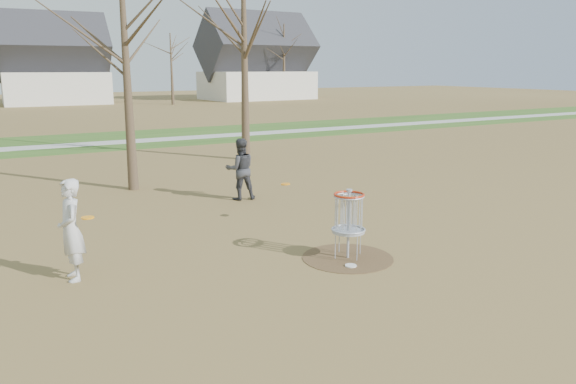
% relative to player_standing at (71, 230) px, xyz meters
% --- Properties ---
extents(ground, '(160.00, 160.00, 0.00)m').
position_rel_player_standing_xyz_m(ground, '(4.87, -1.48, -0.90)').
color(ground, brown).
rests_on(ground, ground).
extents(green_band, '(160.00, 8.00, 0.01)m').
position_rel_player_standing_xyz_m(green_band, '(4.87, 19.52, -0.90)').
color(green_band, '#2D5119').
rests_on(green_band, ground).
extents(footpath, '(160.00, 1.50, 0.01)m').
position_rel_player_standing_xyz_m(footpath, '(4.87, 18.52, -0.89)').
color(footpath, '#9E9E99').
rests_on(footpath, green_band).
extents(dirt_circle, '(1.80, 1.80, 0.01)m').
position_rel_player_standing_xyz_m(dirt_circle, '(4.87, -1.48, -0.90)').
color(dirt_circle, '#47331E').
rests_on(dirt_circle, ground).
extents(player_standing, '(0.44, 0.66, 1.81)m').
position_rel_player_standing_xyz_m(player_standing, '(0.00, 0.00, 0.00)').
color(player_standing, silver).
rests_on(player_standing, ground).
extents(player_throwing, '(0.97, 0.82, 1.74)m').
position_rel_player_standing_xyz_m(player_throwing, '(5.18, 4.16, -0.03)').
color(player_throwing, '#323337').
rests_on(player_throwing, ground).
extents(disc_grounded, '(0.22, 0.22, 0.02)m').
position_rel_player_standing_xyz_m(disc_grounded, '(4.63, -1.91, -0.88)').
color(disc_grounded, white).
rests_on(disc_grounded, dirt_circle).
extents(discs_in_play, '(4.99, 1.74, 0.20)m').
position_rel_player_standing_xyz_m(discs_in_play, '(2.76, 0.58, 0.15)').
color(discs_in_play, orange).
rests_on(discs_in_play, ground).
extents(disc_golf_basket, '(0.64, 0.64, 1.35)m').
position_rel_player_standing_xyz_m(disc_golf_basket, '(4.87, -1.48, 0.01)').
color(disc_golf_basket, '#9EA3AD').
rests_on(disc_golf_basket, ground).
extents(bare_trees, '(52.62, 44.98, 9.00)m').
position_rel_player_standing_xyz_m(bare_trees, '(6.64, 34.31, 4.44)').
color(bare_trees, '#382B1E').
rests_on(bare_trees, ground).
extents(houses_row, '(56.51, 10.01, 7.26)m').
position_rel_player_standing_xyz_m(houses_row, '(9.18, 51.08, 2.62)').
color(houses_row, silver).
rests_on(houses_row, ground).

